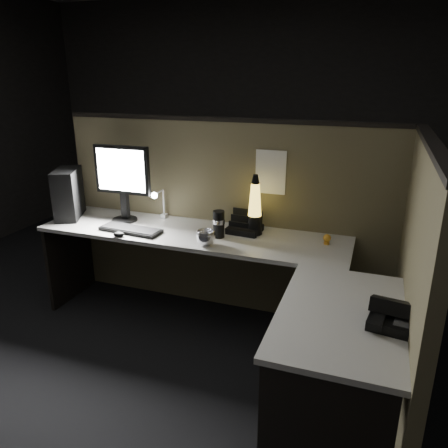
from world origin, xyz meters
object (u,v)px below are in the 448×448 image
(monitor, at_px, (122,176))
(desk_phone, at_px, (393,316))
(keyboard, at_px, (131,230))
(lava_lamp, at_px, (255,210))
(pc_tower, at_px, (68,194))

(monitor, xyz_separation_m, desk_phone, (1.99, -0.92, -0.31))
(keyboard, bearing_deg, lava_lamp, 21.04)
(lava_lamp, relative_size, desk_phone, 1.77)
(keyboard, xyz_separation_m, lava_lamp, (0.87, 0.26, 0.17))
(lava_lamp, xyz_separation_m, desk_phone, (0.94, -0.97, -0.13))
(monitor, relative_size, desk_phone, 2.39)
(keyboard, bearing_deg, monitor, 133.99)
(pc_tower, distance_m, desk_phone, 2.60)
(lava_lamp, bearing_deg, keyboard, -163.54)
(pc_tower, relative_size, lava_lamp, 0.89)
(lava_lamp, height_order, desk_phone, lava_lamp)
(desk_phone, bearing_deg, monitor, 163.86)
(keyboard, distance_m, lava_lamp, 0.93)
(monitor, xyz_separation_m, lava_lamp, (1.05, 0.05, -0.17))
(pc_tower, xyz_separation_m, lava_lamp, (1.52, 0.12, -0.01))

